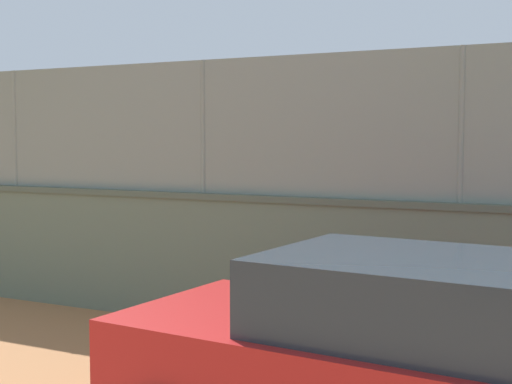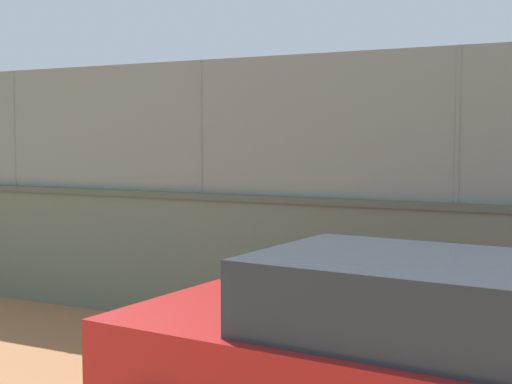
{
  "view_description": "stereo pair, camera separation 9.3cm",
  "coord_description": "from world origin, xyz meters",
  "px_view_note": "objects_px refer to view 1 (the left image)",
  "views": [
    {
      "loc": [
        -7.07,
        20.64,
        2.42
      ],
      "look_at": [
        -0.75,
        7.45,
        1.34
      ],
      "focal_mm": 50.44,
      "sensor_mm": 36.0,
      "label": 1
    },
    {
      "loc": [
        -7.15,
        20.6,
        2.42
      ],
      "look_at": [
        -0.75,
        7.45,
        1.34
      ],
      "focal_mm": 50.44,
      "sensor_mm": 36.0,
      "label": 2
    }
  ],
  "objects_px": {
    "player_foreground_swinging": "(443,201)",
    "player_at_service_line": "(454,209)",
    "sports_ball": "(373,187)",
    "parked_car_red": "(421,365)",
    "player_baseline_waiting": "(93,194)"
  },
  "relations": [
    {
      "from": "player_foreground_swinging",
      "to": "player_at_service_line",
      "type": "relative_size",
      "value": 0.89
    },
    {
      "from": "sports_ball",
      "to": "parked_car_red",
      "type": "xyz_separation_m",
      "value": [
        -3.68,
        11.3,
        -0.46
      ]
    },
    {
      "from": "player_at_service_line",
      "to": "parked_car_red",
      "type": "height_order",
      "value": "player_at_service_line"
    },
    {
      "from": "player_foreground_swinging",
      "to": "parked_car_red",
      "type": "bearing_deg",
      "value": 100.39
    },
    {
      "from": "player_baseline_waiting",
      "to": "sports_ball",
      "type": "distance_m",
      "value": 7.98
    },
    {
      "from": "sports_ball",
      "to": "player_foreground_swinging",
      "type": "bearing_deg",
      "value": -119.3
    },
    {
      "from": "player_at_service_line",
      "to": "player_baseline_waiting",
      "type": "distance_m",
      "value": 10.08
    },
    {
      "from": "player_at_service_line",
      "to": "parked_car_red",
      "type": "bearing_deg",
      "value": 98.95
    },
    {
      "from": "player_at_service_line",
      "to": "player_baseline_waiting",
      "type": "bearing_deg",
      "value": -5.0
    },
    {
      "from": "parked_car_red",
      "to": "player_baseline_waiting",
      "type": "bearing_deg",
      "value": -43.56
    },
    {
      "from": "player_at_service_line",
      "to": "player_baseline_waiting",
      "type": "height_order",
      "value": "player_at_service_line"
    },
    {
      "from": "sports_ball",
      "to": "parked_car_red",
      "type": "height_order",
      "value": "parked_car_red"
    },
    {
      "from": "player_foreground_swinging",
      "to": "parked_car_red",
      "type": "distance_m",
      "value": 13.68
    },
    {
      "from": "player_baseline_waiting",
      "to": "parked_car_red",
      "type": "xyz_separation_m",
      "value": [
        -11.65,
        11.07,
        -0.05
      ]
    },
    {
      "from": "player_at_service_line",
      "to": "player_baseline_waiting",
      "type": "relative_size",
      "value": 1.09
    }
  ]
}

